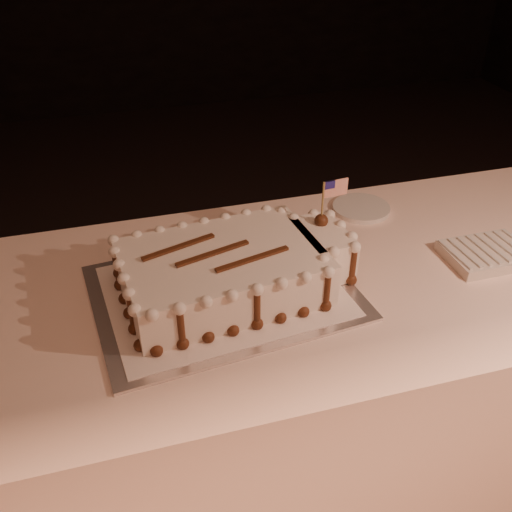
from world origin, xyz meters
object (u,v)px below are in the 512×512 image
object	(u,v)px
sheet_cake	(236,269)
banquet_table	(286,387)
side_plate	(361,208)
cake_board	(224,292)
napkin_stack	(487,254)

from	to	relation	value
sheet_cake	banquet_table	bearing A→B (deg)	1.27
sheet_cake	side_plate	size ratio (longest dim) A/B	3.41
banquet_table	cake_board	world-z (taller)	cake_board
cake_board	banquet_table	bearing A→B (deg)	-3.79
cake_board	side_plate	size ratio (longest dim) A/B	3.56
napkin_stack	side_plate	world-z (taller)	napkin_stack
cake_board	napkin_stack	xyz separation A→B (m)	(0.68, -0.04, 0.01)
sheet_cake	side_plate	world-z (taller)	sheet_cake
cake_board	napkin_stack	size ratio (longest dim) A/B	2.83
banquet_table	cake_board	distance (m)	0.42
cake_board	sheet_cake	distance (m)	0.07
cake_board	sheet_cake	bearing A→B (deg)	0.14
sheet_cake	side_plate	bearing A→B (deg)	31.44
napkin_stack	side_plate	size ratio (longest dim) A/B	1.26
banquet_table	napkin_stack	world-z (taller)	napkin_stack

